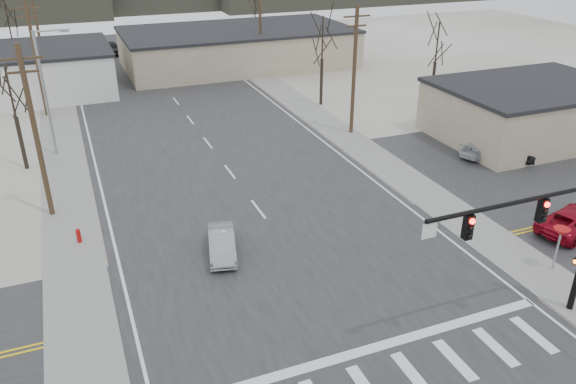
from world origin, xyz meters
The scene contains 28 objects.
ground centered at (0.00, 0.00, 0.00)m, with size 140.00×140.00×0.00m, color white.
main_road centered at (0.00, 15.00, 0.02)m, with size 18.00×110.00×0.05m, color #27272A.
cross_road centered at (0.00, 0.00, 0.02)m, with size 90.00×10.00×0.04m, color #27272A.
parking_lot centered at (20.00, 6.00, 0.02)m, with size 18.00×20.00×0.03m, color #27272A.
sidewalk_left centered at (-10.60, 20.00, 0.03)m, with size 3.00×90.00×0.06m, color gray.
sidewalk_right centered at (10.60, 20.00, 0.03)m, with size 3.00×90.00×0.06m, color gray.
traffic_signal_mast centered at (7.89, -6.20, 4.67)m, with size 8.95×0.43×7.20m.
fire_hydrant centered at (-10.20, 8.00, 0.45)m, with size 0.24×0.24×0.87m.
yield_sign centered at (11.50, -3.50, 2.07)m, with size 0.80×0.80×2.35m.
building_right_far centered at (10.00, 44.00, 2.15)m, with size 26.30×14.30×4.30m.
building_lot centered at (24.00, 12.00, 2.16)m, with size 14.30×10.30×4.30m.
upole_left_b centered at (-11.50, 12.00, 5.22)m, with size 2.20×0.30×10.00m.
upole_left_c centered at (-11.50, 32.00, 5.22)m, with size 2.20×0.30×10.00m.
upole_left_d centered at (-11.50, 52.00, 5.22)m, with size 2.20×0.30×10.00m.
upole_right_a centered at (11.50, 18.00, 5.22)m, with size 2.20×0.30×10.00m.
upole_right_b centered at (11.50, 40.00, 5.22)m, with size 2.20×0.30×10.00m.
streetlight_main centered at (-10.80, 22.00, 5.09)m, with size 2.40×0.25×9.00m.
tree_left_near centered at (-13.00, 20.00, 5.23)m, with size 3.30×3.30×7.35m.
tree_right_mid centered at (12.50, 26.00, 5.93)m, with size 3.74×3.74×8.33m.
tree_left_far centered at (-14.00, 46.00, 6.28)m, with size 3.96×3.96×8.82m.
tree_right_far centered at (15.00, 52.00, 5.58)m, with size 3.52×3.52×7.84m.
tree_lot centered at (22.00, 22.00, 5.58)m, with size 3.52×3.52×7.84m.
sedan_crossing centered at (-3.38, 3.99, 0.67)m, with size 1.33×3.81×1.25m, color gray.
car_far_a centered at (1.95, 40.32, 0.82)m, with size 2.17×5.34×1.55m, color black.
car_far_b centered at (-3.33, 55.71, 0.83)m, with size 1.86×4.61×1.57m, color black.
car_parked_red centered at (15.35, -1.00, 0.71)m, with size 2.24×4.86×1.35m, color maroon.
car_parked_dark_a centered at (20.95, 8.09, 0.66)m, with size 1.48×3.68×1.26m, color black.
car_parked_silver centered at (18.15, 9.98, 0.64)m, with size 1.70×4.18×1.21m, color #B0B6BB.
Camera 1 is at (-9.49, -20.32, 15.72)m, focal length 35.00 mm.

